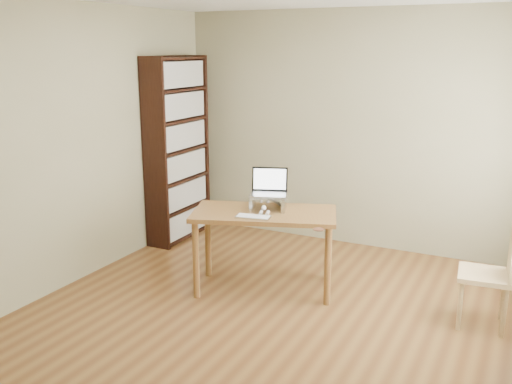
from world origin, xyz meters
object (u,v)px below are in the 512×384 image
at_px(desk, 264,223).
at_px(laptop, 271,188).
at_px(keyboard, 253,217).
at_px(bookshelf, 178,150).
at_px(cat, 268,202).
at_px(chair, 495,270).

xyz_separation_m(desk, laptop, (-0.00, 0.14, 0.30)).
bearing_deg(laptop, keyboard, -109.56).
relative_size(bookshelf, cat, 4.42).
bearing_deg(keyboard, bookshelf, 133.47).
xyz_separation_m(bookshelf, laptop, (1.54, -0.77, -0.11)).
distance_m(desk, laptop, 0.33).
relative_size(cat, chair, 0.53).
bearing_deg(bookshelf, keyboard, -36.29).
bearing_deg(laptop, chair, -18.89).
relative_size(laptop, keyboard, 1.21).
distance_m(bookshelf, desk, 1.84).
xyz_separation_m(desk, cat, (-0.01, 0.11, 0.17)).
bearing_deg(cat, keyboard, -107.77).
bearing_deg(desk, chair, -14.83).
bearing_deg(laptop, cat, -131.50).
bearing_deg(bookshelf, desk, -30.59).
bearing_deg(cat, bookshelf, 132.97).
relative_size(laptop, cat, 0.81).
height_order(bookshelf, laptop, bookshelf).
xyz_separation_m(laptop, keyboard, (-0.00, -0.36, -0.18)).
distance_m(bookshelf, chair, 3.62).
height_order(desk, chair, chair).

